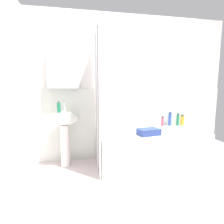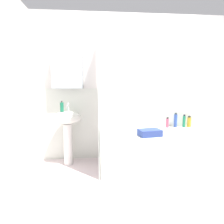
{
  "view_description": "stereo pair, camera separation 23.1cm",
  "coord_description": "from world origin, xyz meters",
  "px_view_note": "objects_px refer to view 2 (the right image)",
  "views": [
    {
      "loc": [
        -0.71,
        -1.57,
        1.19
      ],
      "look_at": [
        -0.31,
        0.69,
        0.88
      ],
      "focal_mm": 27.14,
      "sensor_mm": 36.0,
      "label": 1
    },
    {
      "loc": [
        -0.48,
        -1.6,
        1.19
      ],
      "look_at": [
        -0.31,
        0.69,
        0.88
      ],
      "focal_mm": 27.14,
      "sensor_mm": 36.0,
      "label": 2
    }
  ],
  "objects_px": {
    "sink": "(68,126)",
    "body_wash_bottle": "(189,122)",
    "soap_dispenser": "(62,107)",
    "conditioner_bottle": "(167,123)",
    "bathtub": "(153,149)",
    "lotion_bottle": "(184,121)",
    "shampoo_bottle": "(176,120)",
    "towel_folded": "(150,133)"
  },
  "relations": [
    {
      "from": "soap_dispenser",
      "to": "towel_folded",
      "type": "distance_m",
      "value": 1.35
    },
    {
      "from": "bathtub",
      "to": "conditioner_bottle",
      "type": "height_order",
      "value": "conditioner_bottle"
    },
    {
      "from": "towel_folded",
      "to": "bathtub",
      "type": "bearing_deg",
      "value": 58.83
    },
    {
      "from": "body_wash_bottle",
      "to": "lotion_bottle",
      "type": "height_order",
      "value": "lotion_bottle"
    },
    {
      "from": "soap_dispenser",
      "to": "conditioner_bottle",
      "type": "height_order",
      "value": "soap_dispenser"
    },
    {
      "from": "conditioner_bottle",
      "to": "shampoo_bottle",
      "type": "bearing_deg",
      "value": 11.7
    },
    {
      "from": "bathtub",
      "to": "shampoo_bottle",
      "type": "bearing_deg",
      "value": 33.11
    },
    {
      "from": "bathtub",
      "to": "lotion_bottle",
      "type": "distance_m",
      "value": 0.78
    },
    {
      "from": "sink",
      "to": "body_wash_bottle",
      "type": "distance_m",
      "value": 2.04
    },
    {
      "from": "shampoo_bottle",
      "to": "soap_dispenser",
      "type": "bearing_deg",
      "value": -174.86
    },
    {
      "from": "bathtub",
      "to": "towel_folded",
      "type": "height_order",
      "value": "towel_folded"
    },
    {
      "from": "shampoo_bottle",
      "to": "towel_folded",
      "type": "height_order",
      "value": "shampoo_bottle"
    },
    {
      "from": "body_wash_bottle",
      "to": "conditioner_bottle",
      "type": "distance_m",
      "value": 0.39
    },
    {
      "from": "sink",
      "to": "towel_folded",
      "type": "relative_size",
      "value": 2.82
    },
    {
      "from": "soap_dispenser",
      "to": "towel_folded",
      "type": "xyz_separation_m",
      "value": [
        1.26,
        -0.35,
        -0.33
      ]
    },
    {
      "from": "shampoo_bottle",
      "to": "lotion_bottle",
      "type": "bearing_deg",
      "value": -11.7
    },
    {
      "from": "sink",
      "to": "bathtub",
      "type": "xyz_separation_m",
      "value": [
        1.32,
        -0.17,
        -0.35
      ]
    },
    {
      "from": "sink",
      "to": "body_wash_bottle",
      "type": "bearing_deg",
      "value": 3.44
    },
    {
      "from": "sink",
      "to": "lotion_bottle",
      "type": "bearing_deg",
      "value": 3.25
    },
    {
      "from": "bathtub",
      "to": "body_wash_bottle",
      "type": "relative_size",
      "value": 8.53
    },
    {
      "from": "sink",
      "to": "soap_dispenser",
      "type": "bearing_deg",
      "value": -156.59
    },
    {
      "from": "sink",
      "to": "shampoo_bottle",
      "type": "bearing_deg",
      "value": 4.4
    },
    {
      "from": "conditioner_bottle",
      "to": "towel_folded",
      "type": "distance_m",
      "value": 0.67
    },
    {
      "from": "shampoo_bottle",
      "to": "bathtub",
      "type": "bearing_deg",
      "value": -146.89
    },
    {
      "from": "sink",
      "to": "towel_folded",
      "type": "height_order",
      "value": "sink"
    },
    {
      "from": "sink",
      "to": "lotion_bottle",
      "type": "height_order",
      "value": "sink"
    },
    {
      "from": "sink",
      "to": "towel_folded",
      "type": "xyz_separation_m",
      "value": [
        1.19,
        -0.38,
        -0.03
      ]
    },
    {
      "from": "lotion_bottle",
      "to": "conditioner_bottle",
      "type": "height_order",
      "value": "lotion_bottle"
    },
    {
      "from": "conditioner_bottle",
      "to": "sink",
      "type": "bearing_deg",
      "value": -176.3
    },
    {
      "from": "soap_dispenser",
      "to": "lotion_bottle",
      "type": "bearing_deg",
      "value": 3.98
    },
    {
      "from": "body_wash_bottle",
      "to": "soap_dispenser",
      "type": "bearing_deg",
      "value": -175.87
    },
    {
      "from": "body_wash_bottle",
      "to": "shampoo_bottle",
      "type": "height_order",
      "value": "shampoo_bottle"
    },
    {
      "from": "towel_folded",
      "to": "soap_dispenser",
      "type": "bearing_deg",
      "value": 164.33
    },
    {
      "from": "sink",
      "to": "shampoo_bottle",
      "type": "distance_m",
      "value": 1.8
    },
    {
      "from": "sink",
      "to": "conditioner_bottle",
      "type": "xyz_separation_m",
      "value": [
        1.64,
        0.11,
        0.0
      ]
    },
    {
      "from": "bathtub",
      "to": "lotion_bottle",
      "type": "relative_size",
      "value": 7.47
    },
    {
      "from": "conditioner_bottle",
      "to": "towel_folded",
      "type": "height_order",
      "value": "conditioner_bottle"
    },
    {
      "from": "lotion_bottle",
      "to": "shampoo_bottle",
      "type": "distance_m",
      "value": 0.14
    },
    {
      "from": "lotion_bottle",
      "to": "towel_folded",
      "type": "xyz_separation_m",
      "value": [
        -0.74,
        -0.49,
        -0.06
      ]
    },
    {
      "from": "lotion_bottle",
      "to": "soap_dispenser",
      "type": "bearing_deg",
      "value": -176.02
    },
    {
      "from": "bathtub",
      "to": "body_wash_bottle",
      "type": "xyz_separation_m",
      "value": [
        0.71,
        0.3,
        0.36
      ]
    },
    {
      "from": "lotion_bottle",
      "to": "shampoo_bottle",
      "type": "bearing_deg",
      "value": 168.3
    }
  ]
}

